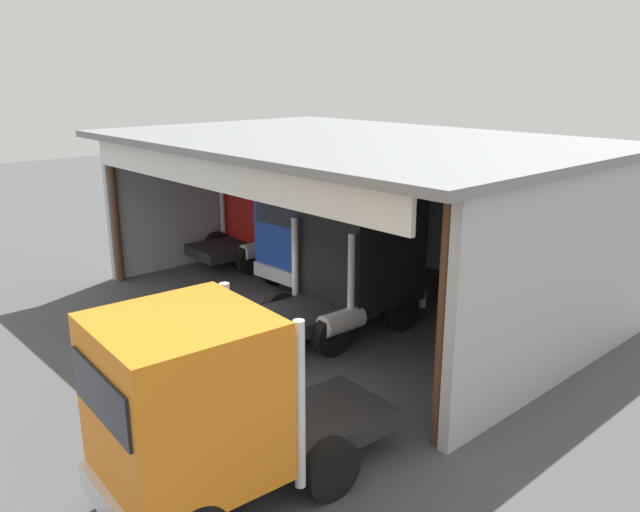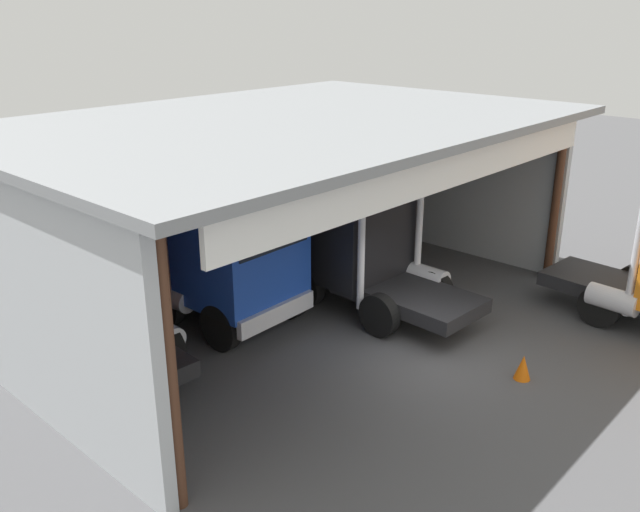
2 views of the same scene
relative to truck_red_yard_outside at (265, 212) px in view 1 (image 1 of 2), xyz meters
name	(u,v)px [view 1 (image 1 of 2)]	position (x,y,z in m)	size (l,w,h in m)	color
ground_plane	(230,340)	(5.27, -5.27, -1.83)	(80.00, 80.00, 0.00)	#4C4C4F
workshop_shed	(374,185)	(5.27, 0.14, 1.68)	(14.43, 9.96, 5.03)	#ADB2B7
truck_red_yard_outside	(265,212)	(0.00, 0.00, 0.00)	(2.75, 4.52, 3.55)	red
truck_blue_left_bay	(312,231)	(3.53, -0.83, 0.09)	(2.82, 4.31, 3.64)	#1E47B7
truck_black_center_left_bay	(354,260)	(6.70, -2.12, 0.08)	(2.74, 5.32, 3.63)	black
truck_orange_right_bay	(204,409)	(10.54, -9.28, -0.07)	(2.64, 5.32, 3.36)	orange
oil_drum	(595,308)	(11.13, 3.08, -1.40)	(0.58, 0.58, 0.87)	#B21E19
tool_cart	(593,311)	(11.28, 2.58, -1.33)	(0.90, 0.60, 1.00)	black
traffic_cone	(172,362)	(5.95, -7.34, -1.55)	(0.36, 0.36, 0.56)	orange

